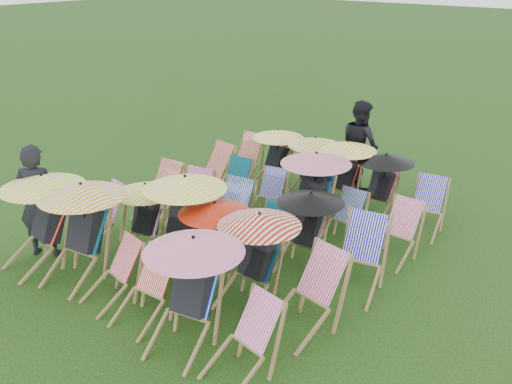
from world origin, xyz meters
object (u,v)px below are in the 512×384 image
Objects in this scene: deckchair_5 at (242,342)px; deckchair_29 at (425,207)px; deckchair_0 at (39,220)px; person_rear at (360,144)px; person_left at (38,201)px.

deckchair_5 reaches higher than deckchair_29.
person_rear reaches higher than deckchair_0.
deckchair_5 is 4.27m from person_left.
deckchair_5 is at bearing 137.03° from person_rear.
deckchair_29 is (0.08, 4.70, -0.00)m from deckchair_5.
person_rear is at bearing -148.18° from person_left.
person_left is 1.02× the size of person_rear.
deckchair_0 is 3.93m from deckchair_5.
deckchair_5 is (3.91, -0.02, -0.31)m from deckchair_0.
deckchair_0 is 6.20m from person_rear.
deckchair_5 is 6.16m from person_rear.
deckchair_29 is 0.51× the size of person_rear.
person_left is 6.12m from person_rear.
deckchair_0 is 1.60× the size of deckchair_29.
person_left is at bearing -141.85° from deckchair_29.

